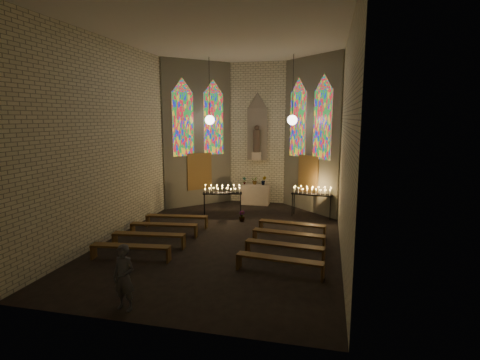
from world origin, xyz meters
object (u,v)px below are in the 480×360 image
altar (255,194)px  votive_stand_right (312,192)px  votive_stand_left (222,191)px  aisle_flower_pot (242,216)px  visitor (124,277)px

altar → votive_stand_right: bearing=-32.7°
votive_stand_left → votive_stand_right: bearing=-6.7°
aisle_flower_pot → votive_stand_right: (2.81, 1.40, 0.89)m
altar → visitor: visitor is taller
aisle_flower_pot → votive_stand_right: 3.26m
altar → visitor: 10.99m
aisle_flower_pot → votive_stand_left: votive_stand_left is taller
visitor → altar: bearing=93.4°
votive_stand_right → altar: bearing=156.7°
votive_stand_left → votive_stand_right: (3.89, 0.54, 0.02)m
aisle_flower_pot → altar: bearing=91.2°
votive_stand_left → votive_stand_right: 3.93m
aisle_flower_pot → votive_stand_right: size_ratio=0.25×
altar → aisle_flower_pot: bearing=-88.8°
altar → votive_stand_left: 2.67m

